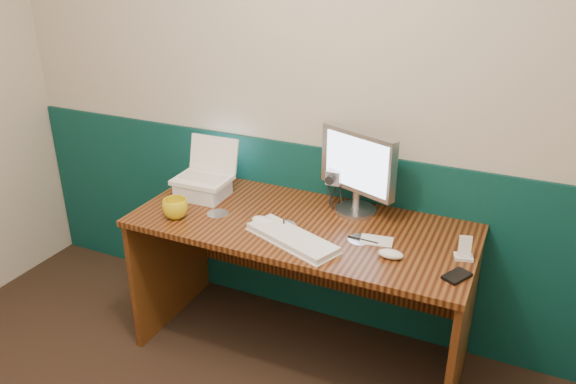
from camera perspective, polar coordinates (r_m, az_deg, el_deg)
The scene contains 19 objects.
back_wall at distance 2.83m, azimuth 1.37°, elevation 9.71°, with size 3.50×0.04×2.50m, color beige.
wainscot at distance 3.10m, azimuth 1.15°, elevation -3.91°, with size 3.48×0.02×1.00m, color #073231.
desk at distance 2.82m, azimuth 1.30°, elevation -9.93°, with size 1.60×0.70×0.75m, color #341209.
laptop_riser at distance 2.91m, azimuth -8.64°, elevation 0.29°, with size 0.24×0.20×0.08m, color silver.
laptop at distance 2.86m, azimuth -8.83°, elevation 3.13°, with size 0.27×0.21×0.23m, color white, non-canonical shape.
monitor at distance 2.67m, azimuth 7.11°, elevation 1.99°, with size 0.41×0.12×0.41m, color #AFAEB3, non-canonical shape.
keyboard at distance 2.47m, azimuth 0.40°, elevation -4.78°, with size 0.44×0.15×0.03m, color white.
mouse_right at distance 2.38m, azimuth 10.40°, elevation -6.22°, with size 0.11×0.06×0.04m, color white.
mouse_left at distance 2.60m, azimuth -2.59°, elevation -3.00°, with size 0.12×0.07×0.04m, color white.
mug at distance 2.71m, azimuth -11.39°, elevation -1.64°, with size 0.12×0.12×0.10m, color yellow.
camcorder at distance 2.76m, azimuth 4.81°, elevation 0.33°, with size 0.09×0.12×0.19m, color #B6B5BA, non-canonical shape.
cd_spindle at distance 2.57m, azimuth -0.42°, elevation -3.61°, with size 0.11×0.11×0.02m, color silver.
cd_loose_a at distance 2.74m, azimuth -7.14°, elevation -2.18°, with size 0.11×0.11×0.00m, color #B1B9C2.
cd_loose_b at distance 2.51m, azimuth 7.34°, elevation -4.80°, with size 0.11×0.11×0.00m, color silver.
pen at distance 2.50m, azimuth 7.62°, elevation -4.83°, with size 0.01×0.01×0.14m, color black.
papers at distance 2.51m, azimuth 8.98°, elevation -4.90°, with size 0.14×0.09×0.00m, color silver.
dock at distance 2.46m, azimuth 17.38°, elevation -6.32°, with size 0.08×0.06×0.01m, color white.
music_player at distance 2.43m, azimuth 17.53°, elevation -5.27°, with size 0.05×0.01×0.09m, color white.
pda at distance 2.32m, azimuth 16.78°, elevation -8.17°, with size 0.07×0.12×0.01m, color black.
Camera 1 is at (1.09, -0.77, 1.96)m, focal length 35.00 mm.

